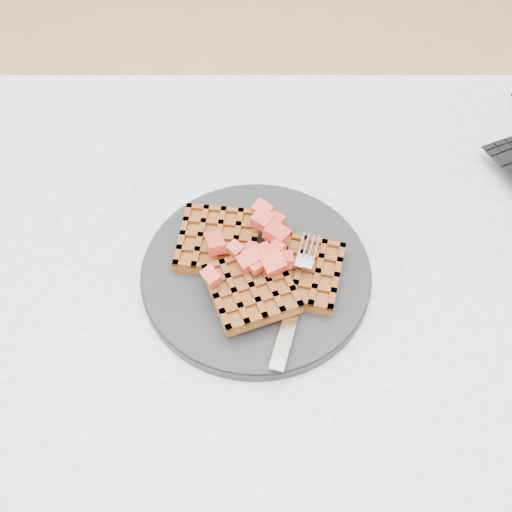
{
  "coord_description": "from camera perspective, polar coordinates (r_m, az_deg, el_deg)",
  "views": [
    {
      "loc": [
        -0.06,
        -0.37,
        1.32
      ],
      "look_at": [
        -0.06,
        0.01,
        0.79
      ],
      "focal_mm": 40.0,
      "sensor_mm": 36.0,
      "label": 1
    }
  ],
  "objects": [
    {
      "name": "ground",
      "position": [
        1.37,
        2.62,
        -20.25
      ],
      "size": [
        4.0,
        4.0,
        0.0
      ],
      "primitive_type": "plane",
      "color": "tan",
      "rests_on": "ground"
    },
    {
      "name": "table",
      "position": [
        0.78,
        4.37,
        -7.49
      ],
      "size": [
        1.2,
        0.8,
        0.75
      ],
      "color": "silver",
      "rests_on": "ground"
    },
    {
      "name": "plate",
      "position": [
        0.68,
        0.0,
        -1.59
      ],
      "size": [
        0.27,
        0.27,
        0.02
      ],
      "primitive_type": "cylinder",
      "color": "black",
      "rests_on": "table"
    },
    {
      "name": "waffles",
      "position": [
        0.66,
        0.01,
        -0.92
      ],
      "size": [
        0.2,
        0.18,
        0.03
      ],
      "color": "brown",
      "rests_on": "plate"
    },
    {
      "name": "strawberry_pile",
      "position": [
        0.64,
        0.0,
        0.73
      ],
      "size": [
        0.15,
        0.15,
        0.02
      ],
      "primitive_type": null,
      "color": "#9E1711",
      "rests_on": "waffles"
    },
    {
      "name": "fork",
      "position": [
        0.64,
        4.14,
        -3.82
      ],
      "size": [
        0.07,
        0.18,
        0.02
      ],
      "primitive_type": null,
      "rotation": [
        0.0,
        0.0,
        -0.27
      ],
      "color": "silver",
      "rests_on": "plate"
    }
  ]
}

